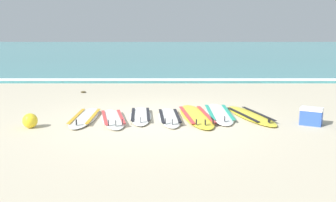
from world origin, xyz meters
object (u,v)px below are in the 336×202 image
surfboard_4 (195,116)px  beach_ball (29,121)px  surfboard_0 (84,117)px  surfboard_2 (140,116)px  surfboard_1 (112,119)px  surfboard_5 (218,113)px  surfboard_6 (249,115)px  cooler_box (310,116)px  surfboard_3 (169,117)px

surfboard_4 → beach_ball: (-3.54, -0.99, 0.12)m
surfboard_0 → surfboard_2: same height
surfboard_1 → surfboard_2: 0.68m
surfboard_1 → surfboard_5: bearing=12.3°
surfboard_1 → surfboard_5: same height
surfboard_0 → surfboard_6: 3.87m
surfboard_1 → surfboard_6: size_ratio=0.92×
surfboard_1 → cooler_box: size_ratio=3.89×
cooler_box → beach_ball: size_ratio=1.77×
surfboard_3 → beach_ball: bearing=-164.0°
surfboard_0 → surfboard_1: same height
surfboard_4 → beach_ball: size_ratio=8.50×
surfboard_1 → surfboard_6: same height
surfboard_1 → surfboard_6: 3.22m
surfboard_5 → surfboard_0: bearing=-172.4°
beach_ball → surfboard_1: bearing=23.3°
surfboard_3 → surfboard_5: 1.27m
surfboard_2 → surfboard_5: size_ratio=0.83×
surfboard_1 → surfboard_4: 1.94m
cooler_box → surfboard_6: bearing=146.6°
surfboard_0 → surfboard_2: (1.27, 0.18, 0.00)m
surfboard_1 → surfboard_3: same height
surfboard_2 → surfboard_5: (1.88, 0.24, -0.00)m
surfboard_2 → surfboard_3: same height
surfboard_5 → cooler_box: cooler_box is taller
surfboard_1 → surfboard_3: size_ratio=1.03×
surfboard_2 → surfboard_1: bearing=-153.6°
surfboard_3 → surfboard_5: bearing=18.9°
surfboard_2 → beach_ball: (-2.23, -1.00, 0.12)m
surfboard_1 → surfboard_2: (0.61, 0.30, -0.00)m
surfboard_6 → cooler_box: (1.15, -0.76, 0.16)m
surfboard_2 → surfboard_3: 0.70m
surfboard_2 → cooler_box: bearing=-11.1°
surfboard_1 → cooler_box: 4.37m
surfboard_5 → surfboard_6: size_ratio=1.05×
surfboard_0 → surfboard_5: bearing=7.6°
surfboard_0 → cooler_box: 5.04m
surfboard_1 → surfboard_5: size_ratio=0.87×
surfboard_5 → surfboard_1: bearing=-167.7°
surfboard_3 → beach_ball: size_ratio=6.65×
surfboard_4 → cooler_box: 2.54m
surfboard_0 → cooler_box: (5.01, -0.56, 0.16)m
beach_ball → surfboard_0: bearing=40.6°
surfboard_4 → surfboard_3: bearing=-166.4°
surfboard_1 → surfboard_5: 2.55m
surfboard_2 → surfboard_4: (1.31, -0.02, 0.00)m
surfboard_4 → surfboard_5: same height
surfboard_6 → cooler_box: bearing=-33.4°
surfboard_1 → surfboard_3: (1.29, 0.13, 0.00)m
cooler_box → beach_ball: (-5.97, -0.27, -0.04)m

